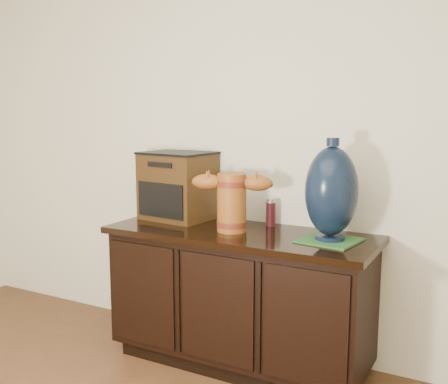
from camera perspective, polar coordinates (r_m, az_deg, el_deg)
The scene contains 6 objects.
sideboard at distance 2.93m, azimuth 1.69°, elevation -11.32°, with size 1.46×0.56×0.75m.
terracotta_vessel at distance 2.78m, azimuth 0.84°, elevation -0.76°, with size 0.44×0.20×0.31m.
tv_radio at distance 3.12m, azimuth -5.06°, elevation 0.70°, with size 0.43×0.36×0.40m.
green_mat at distance 2.66m, azimuth 11.44°, elevation -5.16°, with size 0.27×0.27×0.01m, color #2A5E2B.
lamp_base at distance 2.61m, azimuth 11.60°, elevation 0.02°, with size 0.29×0.29×0.50m.
spray_can at distance 2.94m, azimuth 5.11°, elevation -2.24°, with size 0.05×0.05×0.16m.
Camera 1 is at (1.23, -0.23, 1.40)m, focal length 42.00 mm.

